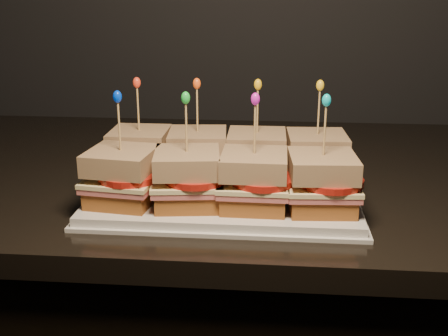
{
  "coord_description": "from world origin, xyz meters",
  "views": [
    {
      "loc": [
        0.26,
        0.68,
        1.22
      ],
      "look_at": [
        0.19,
        1.47,
        0.96
      ],
      "focal_mm": 45.0,
      "sensor_mm": 36.0,
      "label": 1
    }
  ],
  "objects": [
    {
      "name": "sandwich_6_bread_top",
      "position": [
        0.24,
        1.41,
        0.98
      ],
      "size": [
        0.09,
        0.09,
        0.03
      ],
      "primitive_type": "cube",
      "rotation": [
        0.0,
        0.0,
        -0.02
      ],
      "color": "#5D2A0F",
      "rests_on": "sandwich_6_tomato"
    },
    {
      "name": "sandwich_7_bread_top",
      "position": [
        0.33,
        1.41,
        0.98
      ],
      "size": [
        0.09,
        0.09,
        0.03
      ],
      "primitive_type": "cube",
      "rotation": [
        0.0,
        0.0,
        0.07
      ],
      "color": "#5D2A0F",
      "rests_on": "sandwich_7_tomato"
    },
    {
      "name": "sandwich_3_pick",
      "position": [
        0.33,
        1.52,
        1.03
      ],
      "size": [
        0.0,
        0.0,
        0.09
      ],
      "primitive_type": "cylinder",
      "color": "tan",
      "rests_on": "sandwich_3_bread_top"
    },
    {
      "name": "sandwich_7_tomato",
      "position": [
        0.35,
        1.41,
        0.96
      ],
      "size": [
        0.09,
        0.09,
        0.01
      ],
      "primitive_type": "cylinder",
      "color": "red",
      "rests_on": "sandwich_7_cheese"
    },
    {
      "name": "sandwich_6_tomato",
      "position": [
        0.25,
        1.41,
        0.96
      ],
      "size": [
        0.09,
        0.09,
        0.01
      ],
      "primitive_type": "cylinder",
      "color": "red",
      "rests_on": "sandwich_6_cheese"
    },
    {
      "name": "sandwich_1_tomato",
      "position": [
        0.16,
        1.52,
        0.96
      ],
      "size": [
        0.09,
        0.09,
        0.01
      ],
      "primitive_type": "cylinder",
      "color": "red",
      "rests_on": "sandwich_1_cheese"
    },
    {
      "name": "sandwich_5_pick",
      "position": [
        0.15,
        1.41,
        1.03
      ],
      "size": [
        0.0,
        0.0,
        0.09
      ],
      "primitive_type": "cylinder",
      "color": "tan",
      "rests_on": "sandwich_5_bread_top"
    },
    {
      "name": "sandwich_7_bread_bot",
      "position": [
        0.33,
        1.41,
        0.93
      ],
      "size": [
        0.09,
        0.09,
        0.02
      ],
      "primitive_type": "cube",
      "rotation": [
        0.0,
        0.0,
        0.07
      ],
      "color": "brown",
      "rests_on": "platter"
    },
    {
      "name": "sandwich_0_cheese",
      "position": [
        0.06,
        1.52,
        0.95
      ],
      "size": [
        0.1,
        0.09,
        0.01
      ],
      "primitive_type": "cube",
      "rotation": [
        0.0,
        0.0,
        -0.0
      ],
      "color": "#F8E9A4",
      "rests_on": "sandwich_0_ham"
    },
    {
      "name": "sandwich_4_pick",
      "position": [
        0.06,
        1.41,
        1.03
      ],
      "size": [
        0.0,
        0.0,
        0.09
      ],
      "primitive_type": "cylinder",
      "color": "tan",
      "rests_on": "sandwich_4_bread_top"
    },
    {
      "name": "sandwich_4_tomato",
      "position": [
        0.07,
        1.41,
        0.96
      ],
      "size": [
        0.09,
        0.09,
        0.01
      ],
      "primitive_type": "cylinder",
      "color": "red",
      "rests_on": "sandwich_4_cheese"
    },
    {
      "name": "sandwich_5_frill",
      "position": [
        0.15,
        1.41,
        1.07
      ],
      "size": [
        0.01,
        0.01,
        0.02
      ],
      "primitive_type": "ellipsoid",
      "color": "green",
      "rests_on": "sandwich_5_pick"
    },
    {
      "name": "sandwich_5_cheese",
      "position": [
        0.15,
        1.41,
        0.95
      ],
      "size": [
        0.11,
        0.11,
        0.01
      ],
      "primitive_type": "cube",
      "rotation": [
        0.0,
        0.0,
        0.12
      ],
      "color": "#F8E9A4",
      "rests_on": "sandwich_5_ham"
    },
    {
      "name": "sandwich_4_frill",
      "position": [
        0.06,
        1.41,
        1.07
      ],
      "size": [
        0.01,
        0.01,
        0.02
      ],
      "primitive_type": "ellipsoid",
      "color": "#0332D2",
      "rests_on": "sandwich_4_pick"
    },
    {
      "name": "sandwich_1_bread_bot",
      "position": [
        0.15,
        1.52,
        0.93
      ],
      "size": [
        0.09,
        0.09,
        0.02
      ],
      "primitive_type": "cube",
      "rotation": [
        0.0,
        0.0,
        0.08
      ],
      "color": "brown",
      "rests_on": "platter"
    },
    {
      "name": "sandwich_0_bread_bot",
      "position": [
        0.06,
        1.52,
        0.93
      ],
      "size": [
        0.09,
        0.09,
        0.02
      ],
      "primitive_type": "cube",
      "rotation": [
        0.0,
        0.0,
        -0.0
      ],
      "color": "brown",
      "rests_on": "platter"
    },
    {
      "name": "sandwich_5_bread_top",
      "position": [
        0.15,
        1.41,
        0.98
      ],
      "size": [
        0.1,
        0.1,
        0.03
      ],
      "primitive_type": "cube",
      "rotation": [
        0.0,
        0.0,
        0.12
      ],
      "color": "#5D2A0F",
      "rests_on": "sandwich_5_tomato"
    },
    {
      "name": "sandwich_1_frill",
      "position": [
        0.15,
        1.52,
        1.07
      ],
      "size": [
        0.01,
        0.01,
        0.02
      ],
      "primitive_type": "ellipsoid",
      "color": "#FE5617",
      "rests_on": "sandwich_1_pick"
    },
    {
      "name": "sandwich_5_bread_bot",
      "position": [
        0.15,
        1.41,
        0.93
      ],
      "size": [
        0.1,
        0.1,
        0.02
      ],
      "primitive_type": "cube",
      "rotation": [
        0.0,
        0.0,
        0.12
      ],
      "color": "brown",
      "rests_on": "platter"
    },
    {
      "name": "sandwich_4_bread_top",
      "position": [
        0.06,
        1.41,
        0.98
      ],
      "size": [
        0.1,
        0.1,
        0.03
      ],
      "primitive_type": "cube",
      "rotation": [
        0.0,
        0.0,
        -0.13
      ],
      "color": "#5D2A0F",
      "rests_on": "sandwich_4_tomato"
    },
    {
      "name": "sandwich_6_pick",
      "position": [
        0.24,
        1.41,
        1.03
      ],
      "size": [
        0.0,
        0.0,
        0.09
      ],
      "primitive_type": "cylinder",
      "color": "tan",
      "rests_on": "sandwich_6_bread_top"
    },
    {
      "name": "sandwich_6_bread_bot",
      "position": [
        0.24,
        1.41,
        0.93
      ],
      "size": [
        0.09,
        0.09,
        0.02
      ],
      "primitive_type": "cube",
      "rotation": [
        0.0,
        0.0,
        -0.02
      ],
      "color": "brown",
      "rests_on": "platter"
    },
    {
      "name": "granite_slab",
      "position": [
        0.07,
        1.64,
        0.88
      ],
      "size": [
        2.72,
        0.73,
        0.04
      ],
      "primitive_type": "cube",
      "color": "black",
      "rests_on": "cabinet"
    },
    {
      "name": "sandwich_2_bread_top",
      "position": [
        0.24,
        1.52,
        0.98
      ],
      "size": [
        0.09,
        0.09,
        0.03
      ],
      "primitive_type": "cube",
      "rotation": [
        0.0,
        0.0,
        0.01
      ],
      "color": "#5D2A0F",
      "rests_on": "sandwich_2_tomato"
    },
    {
      "name": "sandwich_2_tomato",
      "position": [
        0.25,
        1.52,
        0.96
      ],
      "size": [
        0.09,
        0.09,
        0.01
      ],
      "primitive_type": "cylinder",
      "color": "red",
      "rests_on": "sandwich_2_cheese"
    },
    {
      "name": "sandwich_1_pick",
      "position": [
        0.15,
        1.52,
        1.03
      ],
      "size": [
        0.0,
        0.0,
        0.09
      ],
      "primitive_type": "cylinder",
      "color": "tan",
      "rests_on": "sandwich_1_bread_top"
    },
    {
      "name": "sandwich_2_bread_bot",
      "position": [
        0.24,
        1.52,
        0.93
      ],
      "size": [
        0.09,
        0.09,
        0.02
      ],
      "primitive_type": "cube",
      "rotation": [
        0.0,
        0.0,
        0.01
      ],
      "color": "brown",
      "rests_on": "platter"
    },
    {
      "name": "sandwich_7_pick",
      "position": [
        0.33,
        1.41,
        1.03
      ],
      "size": [
        0.0,
        0.0,
        0.09
      ],
      "primitive_type": "cylinder",
      "color": "tan",
      "rests_on": "sandwich_7_bread_top"
    },
    {
      "name": "sandwich_0_tomato",
      "position": [
        0.07,
        1.52,
        0.96
      ],
      "size": [
        0.09,
        0.09,
        0.01
      ],
      "primitive_type": "cylinder",
      "color": "red",
      "rests_on": "sandwich_0_cheese"
    },
    {
      "name": "sandwich_0_ham",
      "position": [
        0.06,
        1.52,
        0.95
      ],
      "size": [
        0.1,
        0.09,
        0.01
      ],
      "primitive_type": "cube",
      "rotation": [
        0.0,
        0.0,
        -0.0
      ],
      "color": "#C85A5B",
      "rests_on": "sandwich_0_bread_bot"
    },
    {
      "name": "sandwich_0_pick",
      "position": [
        0.06,
        1.52,
        1.03
      ],
      "size": [
        0.0,
        0.0,
        0.09
      ],
      "primitive_type": "cylinder",
      "color": "tan",
      "rests_on": "sandwich_0_bread_top"
    },
    {
      "name": "sandwich_3_frill",
      "position": [
        0.33,
        1.52,
        1.07
      ],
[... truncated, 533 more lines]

